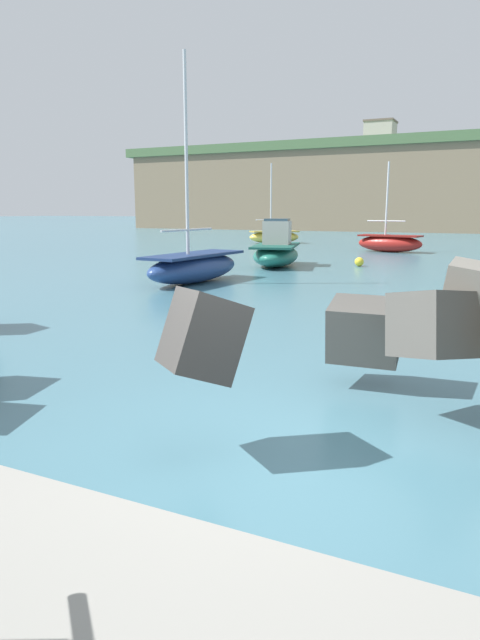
{
  "coord_description": "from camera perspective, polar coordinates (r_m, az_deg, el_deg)",
  "views": [
    {
      "loc": [
        2.37,
        -5.29,
        2.68
      ],
      "look_at": [
        -0.41,
        0.5,
        1.4
      ],
      "focal_mm": 30.95,
      "sensor_mm": 36.0,
      "label": 1
    }
  ],
  "objects": [
    {
      "name": "boat_near_centre",
      "position": [
        27.03,
        3.76,
        7.13
      ],
      "size": [
        3.24,
        5.2,
        2.28
      ],
      "color": "#1E6656",
      "rests_on": "ground"
    },
    {
      "name": "ground_plane",
      "position": [
        6.38,
        1.44,
        -13.55
      ],
      "size": [
        400.0,
        400.0,
        0.0
      ],
      "primitive_type": "plane",
      "color": "#42707F"
    },
    {
      "name": "boat_mid_left",
      "position": [
        20.89,
        -4.75,
        5.58
      ],
      "size": [
        2.08,
        5.32,
        8.11
      ],
      "color": "navy",
      "rests_on": "ground"
    },
    {
      "name": "boat_far_centre",
      "position": [
        37.43,
        15.21,
        7.73
      ],
      "size": [
        4.49,
        2.29,
        5.72
      ],
      "color": "maroon",
      "rests_on": "ground"
    },
    {
      "name": "boat_near_right",
      "position": [
        45.77,
        3.56,
        8.63
      ],
      "size": [
        4.28,
        3.97,
        6.36
      ],
      "color": "#EAC64C",
      "rests_on": "ground"
    },
    {
      "name": "mooring_buoy_inner",
      "position": [
        27.52,
        12.22,
        5.9
      ],
      "size": [
        0.44,
        0.44,
        0.44
      ],
      "color": "yellow",
      "rests_on": "ground"
    },
    {
      "name": "station_building_annex",
      "position": [
        98.83,
        14.27,
        17.76
      ],
      "size": [
        4.82,
        4.78,
        5.55
      ],
      "color": "#B2ADA3",
      "rests_on": "headland_bluff"
    }
  ]
}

